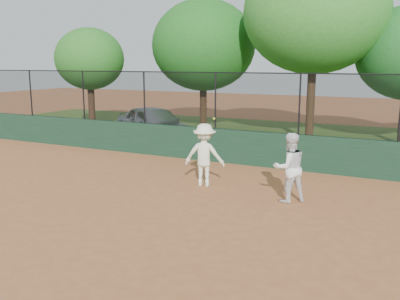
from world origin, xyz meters
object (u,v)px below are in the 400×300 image
at_px(parked_car, 155,124).
at_px(player_second, 289,168).
at_px(tree_0, 89,59).
at_px(tree_2, 315,11).
at_px(tree_1, 203,45).
at_px(player_main, 204,155).

bearing_deg(parked_car, player_second, -97.48).
distance_m(parked_car, tree_0, 6.26).
relative_size(player_second, tree_2, 0.22).
bearing_deg(tree_1, tree_2, -9.99).
height_order(player_second, tree_0, tree_0).
distance_m(tree_0, tree_1, 6.03).
height_order(player_second, player_main, player_main).
bearing_deg(parked_car, tree_0, 98.78).
xyz_separation_m(player_second, tree_0, (-12.92, 7.75, 2.80)).
height_order(parked_car, player_second, player_second).
height_order(player_second, tree_1, tree_1).
xyz_separation_m(tree_1, tree_2, (5.77, -1.02, 1.28)).
xyz_separation_m(player_second, player_main, (-2.60, 0.40, 0.01)).
bearing_deg(tree_1, player_second, -53.42).
relative_size(parked_car, tree_1, 0.72).
distance_m(player_second, tree_1, 12.73).
distance_m(parked_car, player_second, 9.65).
bearing_deg(tree_0, parked_car, -20.63).
bearing_deg(player_main, tree_2, 82.74).
xyz_separation_m(parked_car, player_second, (7.71, -5.79, 0.08)).
distance_m(player_main, tree_2, 9.72).
bearing_deg(tree_2, player_main, -97.26).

